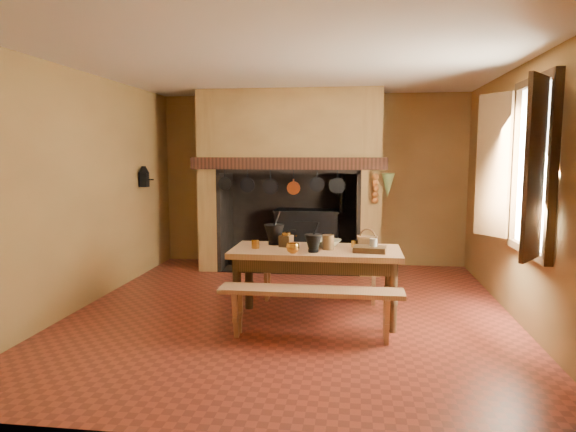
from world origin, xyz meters
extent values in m
plane|color=maroon|center=(0.00, 0.00, 0.00)|extent=(5.50, 5.50, 0.00)
plane|color=silver|center=(0.00, 0.00, 2.80)|extent=(5.50, 5.50, 0.00)
cube|color=olive|center=(0.00, 2.75, 1.40)|extent=(5.00, 0.02, 2.80)
cube|color=olive|center=(-2.50, 0.00, 1.40)|extent=(0.02, 5.50, 2.80)
cube|color=olive|center=(2.50, 0.00, 1.40)|extent=(0.02, 5.50, 2.80)
cube|color=olive|center=(0.00, -2.75, 1.40)|extent=(5.00, 0.02, 2.80)
cube|color=olive|center=(-1.55, 2.30, 1.40)|extent=(0.30, 0.90, 2.80)
cube|color=olive|center=(0.95, 2.30, 1.40)|extent=(0.30, 0.90, 2.80)
cube|color=olive|center=(-0.30, 2.30, 2.20)|extent=(2.20, 0.90, 1.20)
cube|color=black|center=(-0.30, 1.90, 1.69)|extent=(2.95, 0.22, 0.18)
cube|color=black|center=(-0.30, 2.72, 0.80)|extent=(2.20, 0.06, 1.60)
cube|color=black|center=(-0.30, 2.30, 0.01)|extent=(2.20, 0.90, 0.02)
cube|color=black|center=(-0.05, 2.45, 0.45)|extent=(1.00, 0.50, 0.90)
cube|color=black|center=(-0.05, 2.43, 0.92)|extent=(1.04, 0.54, 0.04)
cube|color=black|center=(-0.05, 2.19, 0.55)|extent=(0.35, 0.02, 0.45)
cylinder|color=black|center=(0.50, 2.45, 1.25)|extent=(0.10, 0.10, 0.70)
cylinder|color=#B27829|center=(-0.20, 2.17, 0.55)|extent=(0.03, 0.03, 0.03)
cylinder|color=#B27829|center=(0.10, 2.17, 0.55)|extent=(0.03, 0.03, 0.03)
cylinder|color=#B27829|center=(-1.05, 2.30, 0.10)|extent=(0.40, 0.40, 0.20)
cylinder|color=#B27829|center=(-1.00, 2.05, 0.09)|extent=(0.34, 0.34, 0.18)
cube|color=black|center=(-1.25, 2.40, 0.08)|extent=(0.18, 0.18, 0.16)
cone|color=#56632F|center=(1.18, 1.79, 1.38)|extent=(0.20, 0.20, 0.35)
cube|color=white|center=(2.48, -0.40, 1.70)|extent=(0.02, 1.00, 1.60)
cube|color=#382212|center=(2.45, -0.40, 2.54)|extent=(0.08, 1.16, 0.08)
cube|color=#382212|center=(2.45, -0.40, 0.86)|extent=(0.08, 1.16, 0.08)
cube|color=#382212|center=(2.25, -1.08, 1.70)|extent=(0.29, 0.39, 1.60)
cube|color=#382212|center=(2.25, 0.28, 1.70)|extent=(0.29, 0.39, 1.60)
cube|color=black|center=(-2.42, 1.55, 1.45)|extent=(0.12, 0.12, 0.22)
cone|color=black|center=(-2.42, 1.55, 1.60)|extent=(0.16, 0.16, 0.10)
cylinder|color=black|center=(-2.33, 1.55, 1.45)|extent=(0.12, 0.02, 0.02)
cube|color=#A97C4D|center=(0.30, -0.24, 0.77)|extent=(1.84, 0.82, 0.06)
cube|color=#382212|center=(0.30, -0.24, 0.66)|extent=(1.72, 0.69, 0.14)
cylinder|color=#382212|center=(-0.52, -0.55, 0.37)|extent=(0.09, 0.09, 0.74)
cylinder|color=#382212|center=(1.11, -0.55, 0.37)|extent=(0.09, 0.09, 0.74)
cylinder|color=#382212|center=(-0.52, 0.07, 0.37)|extent=(0.09, 0.09, 0.74)
cylinder|color=#382212|center=(1.11, 0.07, 0.37)|extent=(0.09, 0.09, 0.74)
cube|color=#A97C4D|center=(0.30, -0.86, 0.49)|extent=(1.82, 0.32, 0.05)
cube|color=#A97C4D|center=(0.30, 0.43, 0.44)|extent=(1.62, 0.28, 0.04)
cylinder|color=black|center=(-0.20, -0.04, 0.82)|extent=(0.14, 0.14, 0.04)
cone|color=black|center=(-0.20, -0.04, 0.93)|extent=(0.23, 0.23, 0.19)
cylinder|color=black|center=(-0.17, -0.04, 1.10)|extent=(0.09, 0.03, 0.19)
cylinder|color=black|center=(0.29, -0.44, 0.81)|extent=(0.11, 0.11, 0.03)
cone|color=black|center=(0.29, -0.44, 0.91)|extent=(0.19, 0.19, 0.16)
cylinder|color=black|center=(0.31, -0.44, 1.04)|extent=(0.07, 0.02, 0.15)
cube|color=#382212|center=(-0.04, -0.15, 0.86)|extent=(0.16, 0.16, 0.13)
cylinder|color=#B27829|center=(-0.04, -0.15, 0.94)|extent=(0.10, 0.10, 0.03)
cylinder|color=black|center=(0.01, -0.15, 0.98)|extent=(0.11, 0.05, 0.04)
cylinder|color=#B27829|center=(-0.37, -0.30, 0.85)|extent=(0.09, 0.09, 0.10)
cylinder|color=#B27829|center=(0.71, -0.10, 0.84)|extent=(0.09, 0.09, 0.08)
imported|color=#B7B38C|center=(0.41, -0.09, 0.84)|extent=(0.39, 0.39, 0.08)
cylinder|color=brown|center=(0.43, -0.27, 0.88)|extent=(0.15, 0.15, 0.16)
cylinder|color=beige|center=(0.92, -0.33, 0.87)|extent=(0.10, 0.10, 0.14)
cube|color=#513518|center=(0.86, -0.06, 0.86)|extent=(0.23, 0.17, 0.12)
torus|color=#513518|center=(0.86, -0.06, 0.92)|extent=(0.18, 0.03, 0.18)
cube|color=#382212|center=(0.88, -0.35, 0.83)|extent=(0.37, 0.28, 0.06)
imported|color=#B27829|center=(0.08, -0.53, 0.85)|extent=(0.16, 0.16, 0.11)
camera|label=1|loc=(0.72, -5.77, 1.83)|focal=32.00mm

